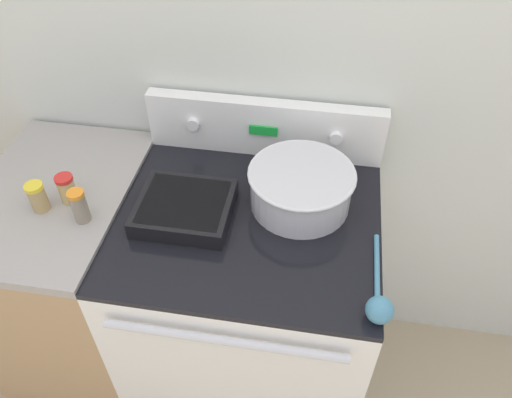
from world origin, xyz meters
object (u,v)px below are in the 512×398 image
mixing_bowl (301,186)px  spice_jar_yellow_cap (38,197)px  casserole_dish (185,207)px  ladle (379,304)px  spice_jar_orange_cap (79,206)px  spice_jar_red_cap (67,189)px

mixing_bowl → spice_jar_yellow_cap: mixing_bowl is taller
mixing_bowl → casserole_dish: size_ratio=1.16×
casserole_dish → ladle: ladle is taller
spice_jar_orange_cap → mixing_bowl: bearing=16.4°
mixing_bowl → spice_jar_orange_cap: size_ratio=2.97×
spice_jar_orange_cap → spice_jar_yellow_cap: size_ratio=1.15×
mixing_bowl → spice_jar_orange_cap: mixing_bowl is taller
spice_jar_red_cap → mixing_bowl: bearing=9.1°
ladle → casserole_dish: bearing=155.8°
casserole_dish → ladle: bearing=-24.2°
ladle → spice_jar_orange_cap: bearing=168.4°
spice_jar_orange_cap → spice_jar_yellow_cap: (-0.14, 0.02, -0.01)m
mixing_bowl → ladle: 0.41m
casserole_dish → spice_jar_orange_cap: spice_jar_orange_cap is taller
mixing_bowl → ladle: size_ratio=1.04×
mixing_bowl → ladle: bearing=-57.1°
ladle → spice_jar_orange_cap: size_ratio=2.84×
mixing_bowl → casserole_dish: bearing=-162.7°
spice_jar_red_cap → spice_jar_yellow_cap: size_ratio=0.99×
casserole_dish → spice_jar_red_cap: (-0.35, -0.01, 0.03)m
ladle → spice_jar_orange_cap: 0.84m
mixing_bowl → casserole_dish: mixing_bowl is taller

